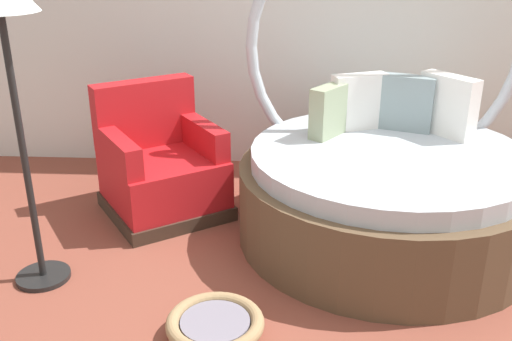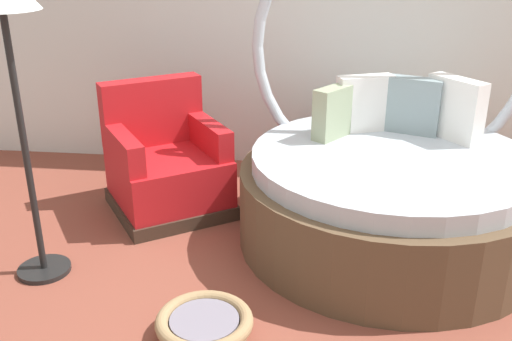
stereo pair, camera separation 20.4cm
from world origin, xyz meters
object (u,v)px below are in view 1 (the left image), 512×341
red_armchair (161,169)px  floor_lamp (2,21)px  round_daybed (386,176)px  pet_basket (215,327)px

red_armchair → floor_lamp: size_ratio=0.61×
red_armchair → round_daybed: bearing=-9.6°
pet_basket → floor_lamp: 1.90m
round_daybed → floor_lamp: 2.51m
red_armchair → pet_basket: (0.58, -1.48, -0.26)m
pet_basket → floor_lamp: (-1.11, 0.50, 1.46)m
red_armchair → floor_lamp: (-0.53, -0.98, 1.20)m
pet_basket → floor_lamp: bearing=155.7°
red_armchair → pet_basket: 1.61m
round_daybed → red_armchair: round_daybed is taller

